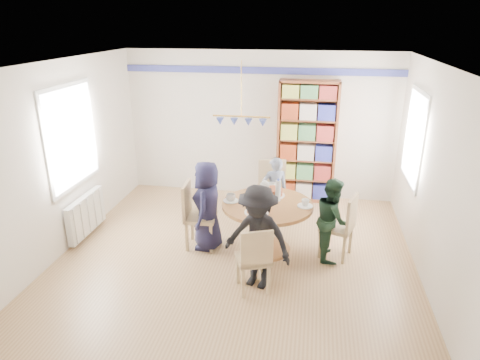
% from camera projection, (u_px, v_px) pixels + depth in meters
% --- Properties ---
extents(ground, '(5.00, 5.00, 0.00)m').
position_uv_depth(ground, '(235.00, 258.00, 6.11)').
color(ground, tan).
extents(room_shell, '(5.00, 5.00, 5.00)m').
position_uv_depth(room_shell, '(228.00, 131.00, 6.37)').
color(room_shell, white).
rests_on(room_shell, ground).
extents(radiator, '(0.12, 1.00, 0.60)m').
position_uv_depth(radiator, '(86.00, 215.00, 6.65)').
color(radiator, silver).
rests_on(radiator, ground).
extents(dining_table, '(1.30, 1.30, 0.75)m').
position_uv_depth(dining_table, '(267.00, 216.00, 6.14)').
color(dining_table, brown).
rests_on(dining_table, ground).
extents(chair_left, '(0.47, 0.47, 1.00)m').
position_uv_depth(chair_left, '(195.00, 212.00, 6.27)').
color(chair_left, tan).
rests_on(chair_left, ground).
extents(chair_right, '(0.54, 0.54, 0.95)m').
position_uv_depth(chair_right, '(343.00, 224.00, 5.97)').
color(chair_right, tan).
rests_on(chair_right, ground).
extents(chair_far, '(0.54, 0.54, 1.03)m').
position_uv_depth(chair_far, '(272.00, 188.00, 7.10)').
color(chair_far, tan).
rests_on(chair_far, ground).
extents(chair_near, '(0.51, 0.51, 0.89)m').
position_uv_depth(chair_near, '(255.00, 257.00, 5.20)').
color(chair_near, tan).
rests_on(chair_near, ground).
extents(person_left, '(0.43, 0.66, 1.34)m').
position_uv_depth(person_left, '(207.00, 206.00, 6.20)').
color(person_left, black).
rests_on(person_left, ground).
extents(person_right, '(0.51, 0.62, 1.19)m').
position_uv_depth(person_right, '(332.00, 219.00, 5.95)').
color(person_right, black).
rests_on(person_right, ground).
extents(person_far, '(0.49, 0.40, 1.15)m').
position_uv_depth(person_far, '(275.00, 191.00, 6.97)').
color(person_far, gray).
rests_on(person_far, ground).
extents(person_near, '(1.00, 0.75, 1.37)m').
position_uv_depth(person_near, '(258.00, 237.00, 5.27)').
color(person_near, black).
rests_on(person_near, ground).
extents(bookshelf, '(1.06, 0.32, 2.22)m').
position_uv_depth(bookshelf, '(306.00, 143.00, 7.74)').
color(bookshelf, brown).
rests_on(bookshelf, ground).
extents(tableware, '(1.28, 1.28, 0.34)m').
position_uv_depth(tableware, '(266.00, 198.00, 6.07)').
color(tableware, white).
rests_on(tableware, dining_table).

